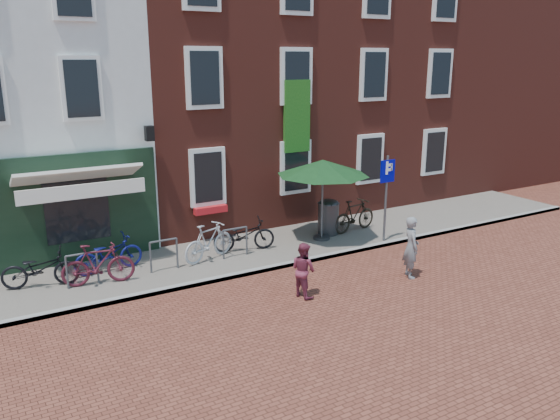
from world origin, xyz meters
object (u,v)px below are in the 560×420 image
bicycle_3 (209,242)px  bicycle_1 (98,264)px  bicycle_0 (40,269)px  bicycle_5 (355,215)px  parasol (323,165)px  woman (411,247)px  bicycle_2 (108,254)px  litter_bin (328,215)px  boy (303,270)px  bicycle_4 (244,235)px  parking_sign (387,185)px

bicycle_3 → bicycle_1: bearing=74.7°
bicycle_0 → bicycle_1: bicycle_1 is taller
bicycle_1 → bicycle_5: 7.89m
parasol → woman: (0.38, -3.38, -1.58)m
bicycle_1 → bicycle_2: bearing=-18.9°
bicycle_5 → bicycle_3: bearing=83.2°
litter_bin → bicycle_1: litter_bin is taller
parasol → bicycle_3: (-3.61, 0.05, -1.75)m
boy → bicycle_1: bearing=43.1°
parasol → bicycle_4: (-2.46, 0.24, -1.80)m
litter_bin → bicycle_2: litter_bin is taller
parking_sign → boy: bearing=-154.3°
parking_sign → parasol: parking_sign is taller
litter_bin → boy: size_ratio=0.90×
parasol → bicycle_5: size_ratio=1.61×
parking_sign → parasol: size_ratio=0.94×
bicycle_0 → bicycle_3: bearing=-80.4°
boy → bicycle_1: (-3.97, 2.84, -0.04)m
bicycle_3 → bicycle_4: bearing=-100.5°
bicycle_2 → bicycle_5: bicycle_5 is taller
bicycle_1 → bicycle_4: (4.09, 0.43, -0.05)m
woman → bicycle_3: bearing=72.2°
bicycle_0 → bicycle_3: 4.17m
woman → bicycle_4: woman is taller
woman → bicycle_3: size_ratio=0.93×
woman → boy: woman is taller
bicycle_3 → woman: bearing=-150.6°
woman → bicycle_1: woman is taller
woman → bicycle_2: size_ratio=0.90×
boy → bicycle_4: bearing=-13.4°
boy → bicycle_5: (3.91, 3.17, -0.04)m
parking_sign → bicycle_2: parking_sign is taller
parasol → bicycle_1: size_ratio=1.61×
parasol → bicycle_1: parasol is taller
litter_bin → parasol: parasol is taller
boy → litter_bin: bearing=-53.5°
bicycle_5 → bicycle_0: bearing=80.9°
parking_sign → bicycle_2: (-7.65, 1.62, -1.24)m
parking_sign → bicycle_0: parking_sign is taller
parking_sign → woman: (-1.14, -2.32, -1.01)m
bicycle_3 → parasol: bearing=-110.7°
litter_bin → woman: (-0.09, -3.71, 0.08)m
parasol → boy: parasol is taller
litter_bin → bicycle_4: (-2.93, -0.09, -0.15)m
woman → bicycle_4: (-2.84, 3.62, -0.23)m
parking_sign → parasol: 1.94m
bicycle_1 → bicycle_5: (7.88, 0.33, 0.00)m
bicycle_0 → parking_sign: bearing=-85.0°
litter_bin → bicycle_3: bearing=-176.1°
woman → boy: size_ratio=1.21×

